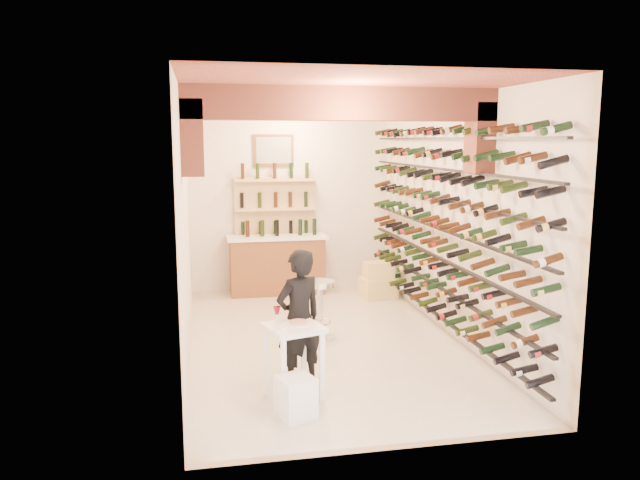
# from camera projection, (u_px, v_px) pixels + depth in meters

# --- Properties ---
(ground) EXTENTS (6.00, 6.00, 0.00)m
(ground) POSITION_uv_depth(u_px,v_px,m) (324.00, 340.00, 8.19)
(ground) COLOR beige
(ground) RESTS_ON ground
(room_shell) EXTENTS (3.52, 6.02, 3.21)m
(room_shell) POSITION_uv_depth(u_px,v_px,m) (329.00, 171.00, 7.58)
(room_shell) COLOR silver
(room_shell) RESTS_ON ground
(wine_rack) EXTENTS (0.32, 5.70, 2.56)m
(wine_rack) POSITION_uv_depth(u_px,v_px,m) (436.00, 222.00, 8.23)
(wine_rack) COLOR black
(wine_rack) RESTS_ON ground
(back_counter) EXTENTS (1.70, 0.62, 1.29)m
(back_counter) POSITION_uv_depth(u_px,v_px,m) (277.00, 263.00, 10.61)
(back_counter) COLOR brown
(back_counter) RESTS_ON ground
(back_shelving) EXTENTS (1.40, 0.31, 2.73)m
(back_shelving) POSITION_uv_depth(u_px,v_px,m) (275.00, 225.00, 10.75)
(back_shelving) COLOR tan
(back_shelving) RESTS_ON ground
(tasting_table) EXTENTS (0.66, 0.66, 0.93)m
(tasting_table) POSITION_uv_depth(u_px,v_px,m) (294.00, 338.00, 6.27)
(tasting_table) COLOR white
(tasting_table) RESTS_ON ground
(white_stool) EXTENTS (0.41, 0.41, 0.40)m
(white_stool) POSITION_uv_depth(u_px,v_px,m) (296.00, 397.00, 5.89)
(white_stool) COLOR white
(white_stool) RESTS_ON ground
(person) EXTENTS (0.65, 0.56, 1.51)m
(person) POSITION_uv_depth(u_px,v_px,m) (299.00, 319.00, 6.53)
(person) COLOR black
(person) RESTS_ON ground
(chrome_barstool) EXTENTS (0.41, 0.41, 0.79)m
(chrome_barstool) POSITION_uv_depth(u_px,v_px,m) (320.00, 305.00, 8.19)
(chrome_barstool) COLOR silver
(chrome_barstool) RESTS_ON ground
(crate_lower) EXTENTS (0.63, 0.49, 0.34)m
(crate_lower) POSITION_uv_depth(u_px,v_px,m) (378.00, 288.00, 10.35)
(crate_lower) COLOR #E5CB7D
(crate_lower) RESTS_ON ground
(crate_upper) EXTENTS (0.49, 0.35, 0.27)m
(crate_upper) POSITION_uv_depth(u_px,v_px,m) (378.00, 270.00, 10.30)
(crate_upper) COLOR #E5CB7D
(crate_upper) RESTS_ON crate_lower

